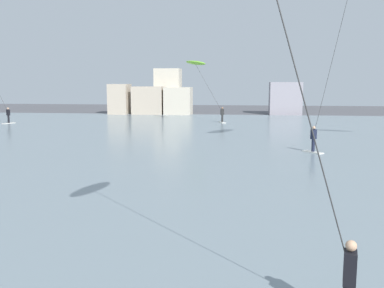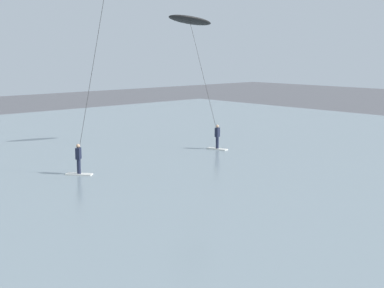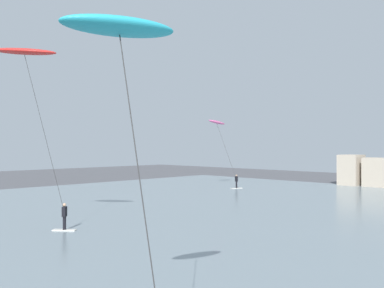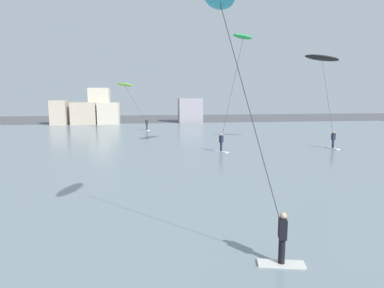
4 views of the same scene
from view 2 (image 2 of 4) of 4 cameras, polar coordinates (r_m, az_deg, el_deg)
name	(u,v)px [view 2 (image 2 of 4)]	position (r m, az deg, el deg)	size (l,w,h in m)	color
kitesurfer_black	(193,31)	(36.69, 0.06, 11.83)	(3.42, 3.85, 8.98)	silver
kitesurfer_green	(103,0)	(28.94, -9.32, 14.74)	(3.69, 3.50, 10.07)	silver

